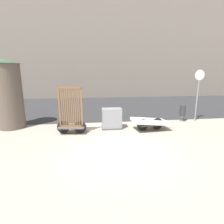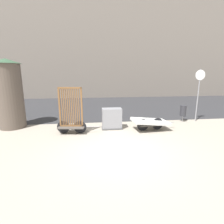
{
  "view_description": "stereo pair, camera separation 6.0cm",
  "coord_description": "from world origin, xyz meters",
  "px_view_note": "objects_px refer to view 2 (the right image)",
  "views": [
    {
      "loc": [
        -0.98,
        -5.65,
        2.78
      ],
      "look_at": [
        0.0,
        2.26,
        0.97
      ],
      "focal_mm": 28.0,
      "sensor_mm": 36.0,
      "label": 1
    },
    {
      "loc": [
        -0.92,
        -5.66,
        2.78
      ],
      "look_at": [
        0.0,
        2.26,
        0.97
      ],
      "focal_mm": 28.0,
      "sensor_mm": 36.0,
      "label": 2
    }
  ],
  "objects_px": {
    "bike_cart_with_mattress": "(150,122)",
    "trash_bin": "(183,111)",
    "bike_cart_with_bedframe": "(71,117)",
    "utility_cabinet": "(112,119)",
    "advertising_column": "(9,94)",
    "sign_post": "(199,88)"
  },
  "relations": [
    {
      "from": "bike_cart_with_bedframe",
      "to": "sign_post",
      "type": "bearing_deg",
      "value": 17.13
    },
    {
      "from": "bike_cart_with_bedframe",
      "to": "advertising_column",
      "type": "distance_m",
      "value": 3.5
    },
    {
      "from": "trash_bin",
      "to": "sign_post",
      "type": "height_order",
      "value": "sign_post"
    },
    {
      "from": "trash_bin",
      "to": "sign_post",
      "type": "relative_size",
      "value": 0.32
    },
    {
      "from": "sign_post",
      "to": "advertising_column",
      "type": "height_order",
      "value": "advertising_column"
    },
    {
      "from": "bike_cart_with_bedframe",
      "to": "trash_bin",
      "type": "xyz_separation_m",
      "value": [
        6.13,
        1.28,
        -0.16
      ]
    },
    {
      "from": "advertising_column",
      "to": "bike_cart_with_bedframe",
      "type": "bearing_deg",
      "value": -22.28
    },
    {
      "from": "bike_cart_with_mattress",
      "to": "utility_cabinet",
      "type": "height_order",
      "value": "utility_cabinet"
    },
    {
      "from": "bike_cart_with_bedframe",
      "to": "bike_cart_with_mattress",
      "type": "height_order",
      "value": "bike_cart_with_bedframe"
    },
    {
      "from": "bike_cart_with_bedframe",
      "to": "advertising_column",
      "type": "xyz_separation_m",
      "value": [
        -3.12,
        1.28,
        0.96
      ]
    },
    {
      "from": "bike_cart_with_mattress",
      "to": "trash_bin",
      "type": "distance_m",
      "value": 2.69
    },
    {
      "from": "bike_cart_with_mattress",
      "to": "sign_post",
      "type": "distance_m",
      "value": 3.71
    },
    {
      "from": "utility_cabinet",
      "to": "sign_post",
      "type": "bearing_deg",
      "value": 9.17
    },
    {
      "from": "bike_cart_with_mattress",
      "to": "trash_bin",
      "type": "xyz_separation_m",
      "value": [
        2.36,
        1.28,
        0.21
      ]
    },
    {
      "from": "utility_cabinet",
      "to": "trash_bin",
      "type": "height_order",
      "value": "utility_cabinet"
    },
    {
      "from": "utility_cabinet",
      "to": "trash_bin",
      "type": "xyz_separation_m",
      "value": [
        4.2,
        0.81,
        0.15
      ]
    },
    {
      "from": "bike_cart_with_bedframe",
      "to": "sign_post",
      "type": "xyz_separation_m",
      "value": [
        6.93,
        1.27,
        1.12
      ]
    },
    {
      "from": "utility_cabinet",
      "to": "bike_cart_with_bedframe",
      "type": "bearing_deg",
      "value": -166.5
    },
    {
      "from": "bike_cart_with_mattress",
      "to": "advertising_column",
      "type": "bearing_deg",
      "value": 162.31
    },
    {
      "from": "trash_bin",
      "to": "advertising_column",
      "type": "xyz_separation_m",
      "value": [
        -9.25,
        -0.0,
        1.12
      ]
    },
    {
      "from": "trash_bin",
      "to": "bike_cart_with_bedframe",
      "type": "bearing_deg",
      "value": -168.23
    },
    {
      "from": "bike_cart_with_bedframe",
      "to": "utility_cabinet",
      "type": "height_order",
      "value": "bike_cart_with_bedframe"
    }
  ]
}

